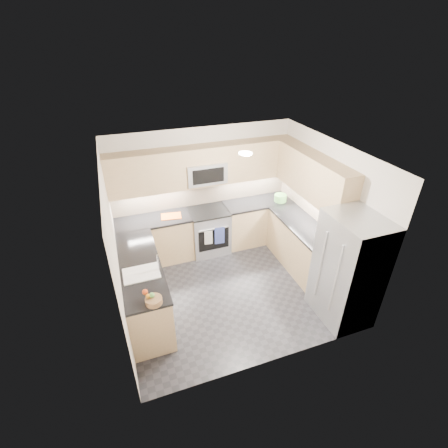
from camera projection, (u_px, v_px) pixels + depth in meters
floor at (231, 288)px, 5.86m from camera, size 3.60×3.20×0.00m
ceiling at (232, 154)px, 4.57m from camera, size 3.60×3.20×0.02m
wall_back at (203, 190)px, 6.51m from camera, size 3.60×0.02×2.50m
wall_front at (278, 295)px, 3.93m from camera, size 3.60×0.02×2.50m
wall_left at (115, 251)px, 4.70m from camera, size 0.02×3.20×2.50m
wall_right at (326, 211)px, 5.74m from camera, size 0.02×3.20×2.50m
base_cab_back_left at (156, 241)px, 6.36m from camera, size 1.42×0.60×0.90m
base_cab_back_right at (257, 222)px, 6.99m from camera, size 1.42×0.60×0.90m
base_cab_right at (301, 247)px, 6.18m from camera, size 0.60×1.70×0.90m
base_cab_peninsula at (143, 288)px, 5.20m from camera, size 0.60×2.00×0.90m
countertop_back_left at (153, 220)px, 6.12m from camera, size 1.42×0.63×0.04m
countertop_back_right at (258, 202)px, 6.75m from camera, size 1.42×0.63×0.04m
countertop_right at (305, 226)px, 5.94m from camera, size 0.63×1.70×0.04m
countertop_peninsula at (139, 265)px, 4.95m from camera, size 0.63×2.00×0.04m
upper_cab_back at (205, 165)px, 6.07m from camera, size 3.60×0.35×0.75m
upper_cab_right at (314, 176)px, 5.61m from camera, size 0.35×1.95×0.75m
backsplash_back at (203, 192)px, 6.53m from camera, size 3.60×0.01×0.51m
backsplash_right at (311, 203)px, 6.13m from camera, size 0.01×2.30×0.51m
gas_range at (209, 231)px, 6.66m from camera, size 0.76×0.65×0.91m
range_cooktop at (208, 212)px, 6.42m from camera, size 0.76×0.65×0.03m
oven_door_glass at (214, 240)px, 6.39m from camera, size 0.62×0.02×0.45m
oven_handle at (214, 229)px, 6.24m from camera, size 0.60×0.02×0.02m
microwave at (205, 172)px, 6.11m from camera, size 0.76×0.40×0.40m
microwave_door at (209, 176)px, 5.95m from camera, size 0.60×0.01×0.28m
refrigerator at (348, 270)px, 4.89m from camera, size 0.70×0.90×1.80m
fridge_handle_left at (335, 280)px, 4.61m from camera, size 0.02×0.02×1.20m
fridge_handle_right at (320, 265)px, 4.90m from camera, size 0.02×0.02×1.20m
sink_basin at (142, 277)px, 4.77m from camera, size 0.52×0.38×0.16m
faucet at (158, 263)px, 4.75m from camera, size 0.03×0.03×0.28m
utensil_bowl at (280, 198)px, 6.72m from camera, size 0.29×0.29×0.14m
cutting_board at (171, 216)px, 6.20m from camera, size 0.41×0.32×0.01m
fruit_basket at (154, 301)px, 4.22m from camera, size 0.29×0.29×0.08m
fruit_apple at (145, 292)px, 4.25m from camera, size 0.08×0.08×0.08m
fruit_pear at (152, 295)px, 4.20m from camera, size 0.07×0.07×0.07m
dish_towel_check at (208, 238)px, 6.27m from camera, size 0.16×0.03×0.30m
dish_towel_blue at (220, 236)px, 6.34m from camera, size 0.20×0.03×0.37m
fruit_orange at (148, 296)px, 4.19m from camera, size 0.06×0.06×0.06m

